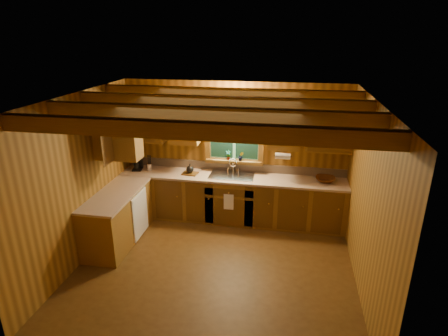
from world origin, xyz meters
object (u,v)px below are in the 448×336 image
cutting_board (190,173)px  sink (232,178)px  wicker_basket (325,179)px  coffee_maker (137,162)px

cutting_board → sink: bearing=9.2°
sink → wicker_basket: (1.69, 0.03, 0.09)m
coffee_maker → cutting_board: coffee_maker is taller
sink → cutting_board: size_ratio=2.94×
sink → cutting_board: bearing=-176.4°
coffee_maker → wicker_basket: size_ratio=0.88×
cutting_board → wicker_basket: (2.48, 0.08, 0.03)m
coffee_maker → wicker_basket: bearing=-9.4°
coffee_maker → cutting_board: size_ratio=1.09×
cutting_board → wicker_basket: bearing=7.4°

